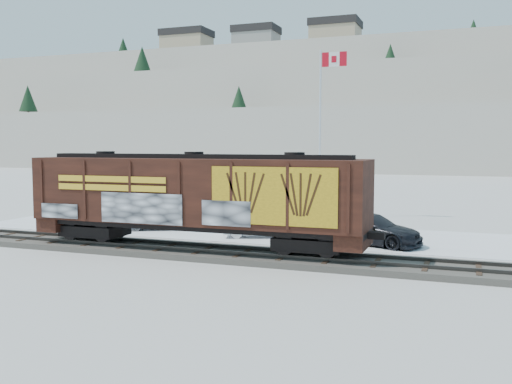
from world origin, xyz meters
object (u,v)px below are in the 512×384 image
at_px(car_silver, 158,216).
at_px(car_dark, 371,229).
at_px(flagpole, 321,156).
at_px(hopper_railcar, 194,195).
at_px(car_white, 260,225).

relative_size(car_silver, car_dark, 0.84).
height_order(flagpole, car_silver, flagpole).
xyz_separation_m(hopper_railcar, car_white, (1.22, 5.66, -2.12)).
bearing_deg(car_silver, flagpole, -65.07).
relative_size(hopper_railcar, car_dark, 3.00).
distance_m(hopper_railcar, car_dark, 9.47).
xyz_separation_m(hopper_railcar, flagpole, (2.24, 15.65, 1.55)).
relative_size(hopper_railcar, flagpole, 1.38).
height_order(flagpole, car_dark, flagpole).
relative_size(flagpole, car_silver, 2.58).
bearing_deg(car_silver, car_white, -120.08).
height_order(hopper_railcar, car_silver, hopper_railcar).
xyz_separation_m(flagpole, car_white, (-1.02, -9.99, -3.66)).
xyz_separation_m(car_white, car_dark, (6.16, -0.09, 0.10)).
bearing_deg(car_silver, hopper_railcar, -162.92).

